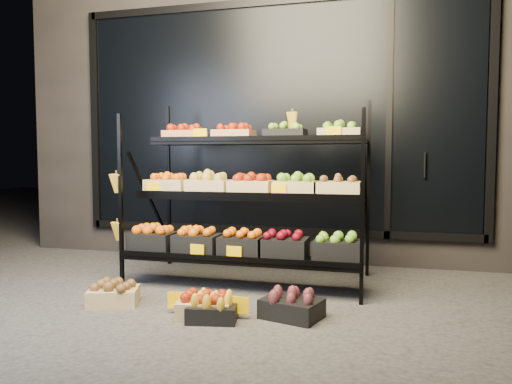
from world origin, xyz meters
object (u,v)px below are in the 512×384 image
(display_rack, at_px, (247,196))
(floor_crate_midright, at_px, (205,305))
(floor_crate_left, at_px, (113,293))
(floor_crate_midleft, at_px, (212,309))

(display_rack, bearing_deg, floor_crate_midright, -90.74)
(display_rack, relative_size, floor_crate_midright, 5.29)
(floor_crate_left, bearing_deg, display_rack, 29.67)
(display_rack, xyz_separation_m, floor_crate_midright, (-0.01, -1.03, -0.70))
(floor_crate_left, height_order, floor_crate_midleft, floor_crate_left)
(floor_crate_midright, bearing_deg, display_rack, 79.65)
(display_rack, height_order, floor_crate_left, display_rack)
(display_rack, xyz_separation_m, floor_crate_midleft, (0.06, -1.08, -0.70))
(display_rack, distance_m, floor_crate_left, 1.41)
(floor_crate_midleft, relative_size, floor_crate_midright, 0.91)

